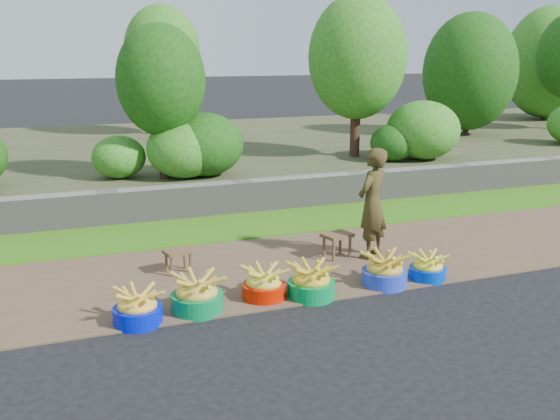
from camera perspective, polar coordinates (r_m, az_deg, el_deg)
name	(u,v)px	position (r m, az deg, el deg)	size (l,w,h in m)	color
ground_plane	(349,299)	(7.11, 6.34, -8.08)	(120.00, 120.00, 0.00)	black
dirt_shoulder	(306,263)	(8.17, 2.39, -4.91)	(80.00, 2.50, 0.02)	brown
grass_verge	(257,224)	(9.95, -2.08, -1.28)	(80.00, 1.50, 0.04)	#397915
retaining_wall	(241,197)	(10.67, -3.55, 1.19)	(80.00, 0.35, 0.55)	slate
earth_bank	(182,155)	(15.34, -8.95, 5.01)	(80.00, 10.00, 0.50)	#434729
vegetation	(47,58)	(13.45, -20.49, 12.93)	(32.50, 8.06, 4.78)	#352216
basin_a	(137,308)	(6.57, -12.90, -8.75)	(0.50, 0.50, 0.37)	#0114DA
basin_b	(197,295)	(6.74, -7.59, -7.72)	(0.56, 0.56, 0.42)	#06773E
basin_c	(264,285)	(7.01, -1.46, -6.85)	(0.50, 0.50, 0.37)	#C21601
basin_d	(311,282)	(7.06, 2.88, -6.62)	(0.54, 0.54, 0.40)	#00873C
basin_e	(384,271)	(7.49, 9.53, -5.53)	(0.54, 0.54, 0.40)	blue
basin_f	(428,268)	(7.79, 13.37, -5.18)	(0.45, 0.45, 0.33)	#0038CC
stool_left	(178,255)	(7.84, -9.30, -4.06)	(0.37, 0.32, 0.29)	brown
stool_right	(337,238)	(8.32, 5.24, -2.61)	(0.44, 0.37, 0.33)	brown
vendor_woman	(372,203)	(8.28, 8.44, 0.60)	(0.54, 0.35, 1.47)	black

